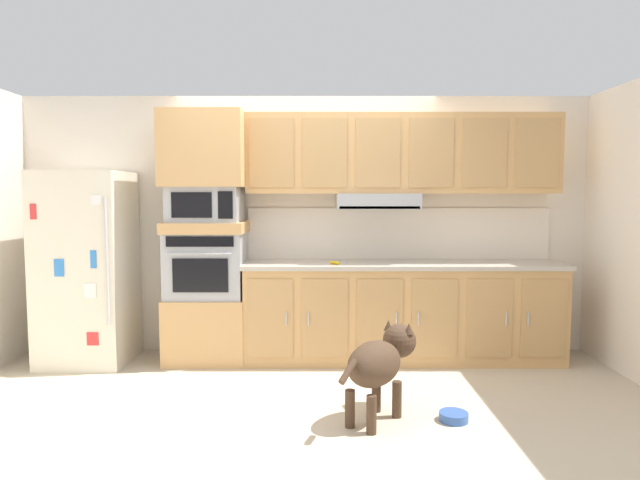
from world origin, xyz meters
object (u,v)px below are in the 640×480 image
(built_in_oven, at_px, (209,264))
(microwave, at_px, (208,204))
(screwdriver, at_px, (337,263))
(dog_food_bowl, at_px, (455,416))
(refrigerator, at_px, (89,267))
(dog, at_px, (382,360))

(built_in_oven, relative_size, microwave, 1.09)
(screwdriver, relative_size, dog_food_bowl, 0.84)
(built_in_oven, distance_m, screwdriver, 1.21)
(refrigerator, height_order, screwdriver, refrigerator)
(microwave, xyz_separation_m, screwdriver, (1.20, -0.13, -0.53))
(dog, bearing_deg, built_in_oven, 84.13)
(microwave, height_order, dog_food_bowl, microwave)
(built_in_oven, relative_size, screwdriver, 4.16)
(refrigerator, distance_m, dog, 2.92)
(refrigerator, xyz_separation_m, microwave, (1.09, 0.07, 0.58))
(screwdriver, bearing_deg, dog_food_bowl, -59.14)
(built_in_oven, bearing_deg, dog, -43.00)
(built_in_oven, distance_m, dog, 2.08)
(refrigerator, height_order, dog, refrigerator)
(dog_food_bowl, bearing_deg, built_in_oven, 144.12)
(refrigerator, relative_size, screwdriver, 10.45)
(dog, relative_size, dog_food_bowl, 3.95)
(dog, xyz_separation_m, dog_food_bowl, (0.50, -0.05, -0.38))
(built_in_oven, height_order, microwave, microwave)
(built_in_oven, relative_size, dog_food_bowl, 3.50)
(refrigerator, bearing_deg, screwdriver, -1.63)
(built_in_oven, bearing_deg, refrigerator, -176.46)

